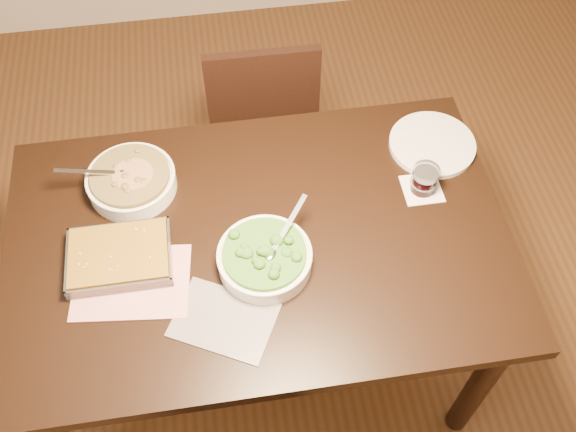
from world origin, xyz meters
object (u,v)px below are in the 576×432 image
object	(u,v)px
table	(259,255)
dinner_plate	(432,144)
broccoli_bowl	(265,258)
stew_bowl	(131,180)
chair_far	(262,111)
wine_tumbler	(425,179)
baking_dish	(120,257)

from	to	relation	value
table	dinner_plate	world-z (taller)	dinner_plate
table	dinner_plate	bearing A→B (deg)	23.81
dinner_plate	table	bearing A→B (deg)	-156.19
broccoli_bowl	dinner_plate	world-z (taller)	broccoli_bowl
table	dinner_plate	xyz separation A→B (m)	(0.57, 0.25, 0.10)
stew_bowl	chair_far	xyz separation A→B (m)	(0.44, 0.53, -0.31)
dinner_plate	chair_far	bearing A→B (deg)	133.26
stew_bowl	wine_tumbler	xyz separation A→B (m)	(0.84, -0.13, 0.01)
wine_tumbler	broccoli_bowl	bearing A→B (deg)	-159.19
table	chair_far	size ratio (longest dim) A/B	1.66
dinner_plate	broccoli_bowl	bearing A→B (deg)	-148.65
stew_bowl	dinner_plate	bearing A→B (deg)	1.54
table	dinner_plate	distance (m)	0.63
chair_far	dinner_plate	bearing A→B (deg)	133.99
table	broccoli_bowl	size ratio (longest dim) A/B	5.41
table	baking_dish	size ratio (longest dim) A/B	5.06
wine_tumbler	chair_far	xyz separation A→B (m)	(-0.40, 0.66, -0.33)
baking_dish	broccoli_bowl	bearing A→B (deg)	-9.95
dinner_plate	baking_dish	bearing A→B (deg)	-163.75
table	broccoli_bowl	xyz separation A→B (m)	(0.01, -0.09, 0.13)
table	broccoli_bowl	bearing A→B (deg)	-84.37
table	broccoli_bowl	distance (m)	0.16
baking_dish	wine_tumbler	size ratio (longest dim) A/B	3.18
table	stew_bowl	world-z (taller)	stew_bowl
wine_tumbler	chair_far	distance (m)	0.84
stew_bowl	wine_tumbler	world-z (taller)	stew_bowl
stew_bowl	dinner_plate	size ratio (longest dim) A/B	1.09
broccoli_bowl	dinner_plate	size ratio (longest dim) A/B	0.98
wine_tumbler	dinner_plate	xyz separation A→B (m)	(0.08, 0.16, -0.04)
broccoli_bowl	stew_bowl	bearing A→B (deg)	137.51
broccoli_bowl	wine_tumbler	distance (m)	0.52
table	wine_tumbler	world-z (taller)	wine_tumbler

